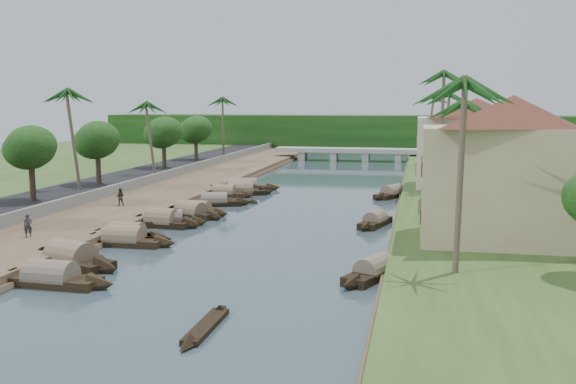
% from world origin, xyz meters
% --- Properties ---
extents(ground, '(220.00, 220.00, 0.00)m').
position_xyz_m(ground, '(0.00, 0.00, 0.00)').
color(ground, '#374A53').
rests_on(ground, ground).
extents(left_bank, '(10.00, 180.00, 0.80)m').
position_xyz_m(left_bank, '(-16.00, 20.00, 0.40)').
color(left_bank, brown).
rests_on(left_bank, ground).
extents(right_bank, '(16.00, 180.00, 1.20)m').
position_xyz_m(right_bank, '(19.00, 20.00, 0.60)').
color(right_bank, '#2E4B1E').
rests_on(right_bank, ground).
extents(road, '(8.00, 180.00, 1.40)m').
position_xyz_m(road, '(-24.50, 20.00, 0.70)').
color(road, black).
rests_on(road, ground).
extents(retaining_wall, '(0.40, 180.00, 1.10)m').
position_xyz_m(retaining_wall, '(-20.20, 20.00, 1.35)').
color(retaining_wall, slate).
rests_on(retaining_wall, left_bank).
extents(treeline, '(120.00, 14.00, 8.00)m').
position_xyz_m(treeline, '(0.00, 100.00, 4.00)').
color(treeline, '#11360E').
rests_on(treeline, ground).
extents(bridge, '(28.00, 4.00, 2.40)m').
position_xyz_m(bridge, '(0.00, 72.00, 1.72)').
color(bridge, '#A8A79D').
rests_on(bridge, ground).
extents(building_near, '(14.85, 14.85, 10.20)m').
position_xyz_m(building_near, '(18.99, -2.00, 6.38)').
color(building_near, '#C7C085').
rests_on(building_near, right_bank).
extents(building_mid, '(14.11, 14.11, 9.70)m').
position_xyz_m(building_mid, '(19.99, 14.00, 6.13)').
color(building_mid, beige).
rests_on(building_mid, right_bank).
extents(building_far, '(15.59, 15.59, 10.20)m').
position_xyz_m(building_far, '(18.99, 28.00, 6.38)').
color(building_far, white).
rests_on(building_far, right_bank).
extents(building_distant, '(12.62, 12.62, 9.20)m').
position_xyz_m(building_distant, '(19.99, 48.00, 5.88)').
color(building_distant, '#C7C085').
rests_on(building_distant, right_bank).
extents(sampan_0, '(8.65, 2.19, 2.25)m').
position_xyz_m(sampan_0, '(-8.69, -14.79, 0.42)').
color(sampan_0, black).
rests_on(sampan_0, ground).
extents(sampan_1, '(9.01, 4.93, 2.58)m').
position_xyz_m(sampan_1, '(-9.95, -10.30, 0.42)').
color(sampan_1, black).
rests_on(sampan_1, ground).
extents(sampan_2, '(8.58, 2.02, 2.25)m').
position_xyz_m(sampan_2, '(-9.28, -3.74, 0.42)').
color(sampan_2, black).
rests_on(sampan_2, ground).
extents(sampan_3, '(7.01, 3.79, 1.92)m').
position_xyz_m(sampan_3, '(-9.94, -2.62, 0.41)').
color(sampan_3, black).
rests_on(sampan_3, ground).
extents(sampan_4, '(8.03, 2.10, 2.27)m').
position_xyz_m(sampan_4, '(-9.79, -2.37, 0.42)').
color(sampan_4, black).
rests_on(sampan_4, ground).
extents(sampan_5, '(7.80, 2.75, 2.42)m').
position_xyz_m(sampan_5, '(-9.41, 4.00, 0.42)').
color(sampan_5, black).
rests_on(sampan_5, ground).
extents(sampan_6, '(7.16, 3.74, 2.11)m').
position_xyz_m(sampan_6, '(-8.88, 4.24, 0.41)').
color(sampan_6, black).
rests_on(sampan_6, ground).
extents(sampan_7, '(8.10, 4.69, 2.16)m').
position_xyz_m(sampan_7, '(-8.62, 9.08, 0.41)').
color(sampan_7, black).
rests_on(sampan_7, ground).
extents(sampan_8, '(6.67, 2.37, 2.05)m').
position_xyz_m(sampan_8, '(-8.22, 10.04, 0.41)').
color(sampan_8, black).
rests_on(sampan_8, ground).
extents(sampan_9, '(8.15, 4.16, 2.07)m').
position_xyz_m(sampan_9, '(-8.47, 15.85, 0.41)').
color(sampan_9, black).
rests_on(sampan_9, ground).
extents(sampan_10, '(7.39, 1.91, 2.05)m').
position_xyz_m(sampan_10, '(-9.35, 22.20, 0.41)').
color(sampan_10, black).
rests_on(sampan_10, ground).
extents(sampan_11, '(8.50, 5.84, 2.45)m').
position_xyz_m(sampan_11, '(-8.03, 24.05, 0.42)').
color(sampan_11, black).
rests_on(sampan_11, ground).
extents(sampan_12, '(9.55, 3.71, 2.23)m').
position_xyz_m(sampan_12, '(-8.66, 28.50, 0.42)').
color(sampan_12, black).
rests_on(sampan_12, ground).
extents(sampan_13, '(8.49, 3.69, 2.27)m').
position_xyz_m(sampan_13, '(-9.68, 26.68, 0.42)').
color(sampan_13, black).
rests_on(sampan_13, ground).
extents(sampan_14, '(4.48, 7.95, 1.97)m').
position_xyz_m(sampan_14, '(10.19, -9.15, 0.41)').
color(sampan_14, black).
rests_on(sampan_14, ground).
extents(sampan_15, '(3.31, 7.01, 1.90)m').
position_xyz_m(sampan_15, '(9.08, 7.99, 0.41)').
color(sampan_15, black).
rests_on(sampan_15, ground).
extents(sampan_16, '(5.26, 8.22, 2.08)m').
position_xyz_m(sampan_16, '(9.88, 26.20, 0.41)').
color(sampan_16, black).
rests_on(sampan_16, ground).
extents(canoe_0, '(0.92, 6.60, 0.87)m').
position_xyz_m(canoe_0, '(2.84, -20.03, 0.10)').
color(canoe_0, black).
rests_on(canoe_0, ground).
extents(canoe_1, '(5.65, 2.40, 0.91)m').
position_xyz_m(canoe_1, '(-10.42, -4.41, 0.10)').
color(canoe_1, black).
rests_on(canoe_1, ground).
extents(canoe_2, '(5.23, 2.77, 0.78)m').
position_xyz_m(canoe_2, '(-6.62, 19.22, 0.10)').
color(canoe_2, black).
rests_on(canoe_2, ground).
extents(palm_0, '(3.20, 3.20, 12.40)m').
position_xyz_m(palm_0, '(15.00, -11.43, 11.77)').
color(palm_0, brown).
rests_on(palm_0, ground).
extents(palm_1, '(3.20, 3.20, 11.24)m').
position_xyz_m(palm_1, '(16.00, 5.56, 10.66)').
color(palm_1, brown).
rests_on(palm_1, ground).
extents(palm_2, '(3.20, 3.20, 14.38)m').
position_xyz_m(palm_2, '(15.00, 22.59, 13.67)').
color(palm_2, brown).
rests_on(palm_2, ground).
extents(palm_3, '(3.20, 3.20, 12.39)m').
position_xyz_m(palm_3, '(16.00, 38.91, 11.77)').
color(palm_3, brown).
rests_on(palm_3, ground).
extents(palm_5, '(3.20, 3.20, 12.30)m').
position_xyz_m(palm_5, '(-24.00, 15.43, 11.90)').
color(palm_5, brown).
rests_on(palm_5, ground).
extents(palm_6, '(3.20, 3.20, 10.92)m').
position_xyz_m(palm_6, '(-22.00, 31.30, 10.57)').
color(palm_6, brown).
rests_on(palm_6, ground).
extents(palm_7, '(3.20, 3.20, 12.28)m').
position_xyz_m(palm_7, '(14.00, 56.24, 11.67)').
color(palm_7, brown).
rests_on(palm_7, ground).
extents(palm_8, '(3.20, 3.20, 11.77)m').
position_xyz_m(palm_8, '(-20.50, 58.07, 11.37)').
color(palm_8, brown).
rests_on(palm_8, ground).
extents(tree_2, '(4.71, 4.71, 7.10)m').
position_xyz_m(tree_2, '(-24.00, 7.03, 6.48)').
color(tree_2, '#4C3A2B').
rests_on(tree_2, ground).
extents(tree_3, '(4.92, 4.92, 7.17)m').
position_xyz_m(tree_3, '(-24.00, 20.16, 6.47)').
color(tree_3, '#4C3A2B').
rests_on(tree_3, ground).
extents(tree_4, '(5.17, 5.17, 7.26)m').
position_xyz_m(tree_4, '(-24.00, 39.98, 6.46)').
color(tree_4, '#4C3A2B').
rests_on(tree_4, ground).
extents(tree_5, '(5.11, 5.11, 7.12)m').
position_xyz_m(tree_5, '(-24.00, 53.78, 6.34)').
color(tree_5, '#4C3A2B').
rests_on(tree_5, ground).
extents(tree_6, '(4.10, 4.10, 7.26)m').
position_xyz_m(tree_6, '(24.00, 28.92, 6.65)').
color(tree_6, '#4C3A2B').
rests_on(tree_6, ground).
extents(person_near, '(0.76, 0.69, 1.75)m').
position_xyz_m(person_near, '(-16.01, -5.92, 1.67)').
color(person_near, '#292830').
rests_on(person_near, left_bank).
extents(person_far, '(0.99, 0.88, 1.72)m').
position_xyz_m(person_far, '(-16.10, 9.53, 1.66)').
color(person_far, '#373126').
rests_on(person_far, left_bank).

